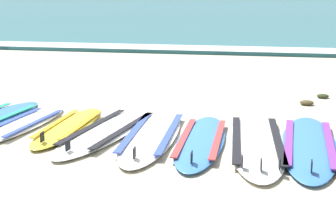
{
  "coord_description": "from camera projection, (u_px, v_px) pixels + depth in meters",
  "views": [
    {
      "loc": [
        1.28,
        -5.88,
        1.76
      ],
      "look_at": [
        0.11,
        0.54,
        0.25
      ],
      "focal_mm": 53.03,
      "sensor_mm": 36.0,
      "label": 1
    }
  ],
  "objects": [
    {
      "name": "ground_plane",
      "position": [
        152.0,
        129.0,
        6.25
      ],
      "size": [
        80.0,
        80.0,
        0.0
      ],
      "primitive_type": "plane",
      "color": "#B7AD93"
    },
    {
      "name": "sea",
      "position": [
        244.0,
        7.0,
        41.79
      ],
      "size": [
        80.0,
        60.0,
        0.1
      ],
      "primitive_type": "cube",
      "color": "teal",
      "rests_on": "ground"
    },
    {
      "name": "wave_foam_strip",
      "position": [
        211.0,
        50.0,
        13.6
      ],
      "size": [
        80.0,
        1.16,
        0.11
      ],
      "primitive_type": "cube",
      "color": "white",
      "rests_on": "ground"
    },
    {
      "name": "surfboard_1",
      "position": [
        23.0,
        124.0,
        6.35
      ],
      "size": [
        0.69,
        1.95,
        0.18
      ],
      "color": "white",
      "rests_on": "ground"
    },
    {
      "name": "surfboard_2",
      "position": [
        69.0,
        126.0,
        6.25
      ],
      "size": [
        0.52,
        1.93,
        0.18
      ],
      "color": "yellow",
      "rests_on": "ground"
    },
    {
      "name": "surfboard_3",
      "position": [
        108.0,
        130.0,
        6.09
      ],
      "size": [
        1.0,
        2.44,
        0.18
      ],
      "color": "white",
      "rests_on": "ground"
    },
    {
      "name": "surfboard_4",
      "position": [
        152.0,
        135.0,
        5.91
      ],
      "size": [
        0.64,
        2.4,
        0.18
      ],
      "color": "silver",
      "rests_on": "ground"
    },
    {
      "name": "surfboard_5",
      "position": [
        201.0,
        140.0,
        5.69
      ],
      "size": [
        0.55,
        2.15,
        0.18
      ],
      "color": "#3875CC",
      "rests_on": "ground"
    },
    {
      "name": "surfboard_6",
      "position": [
        257.0,
        142.0,
        5.63
      ],
      "size": [
        0.76,
        2.57,
        0.18
      ],
      "color": "white",
      "rests_on": "ground"
    },
    {
      "name": "surfboard_7",
      "position": [
        309.0,
        145.0,
        5.53
      ],
      "size": [
        0.77,
        2.47,
        0.18
      ],
      "color": "#3875CC",
      "rests_on": "ground"
    },
    {
      "name": "seaweed_clump_near_shoreline",
      "position": [
        307.0,
        103.0,
        7.53
      ],
      "size": [
        0.21,
        0.17,
        0.07
      ],
      "primitive_type": "ellipsoid",
      "color": "#4C4228",
      "rests_on": "ground"
    },
    {
      "name": "seaweed_clump_mid_sand",
      "position": [
        323.0,
        96.0,
        8.0
      ],
      "size": [
        0.19,
        0.15,
        0.07
      ],
      "primitive_type": "ellipsoid",
      "color": "#2D381E",
      "rests_on": "ground"
    }
  ]
}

